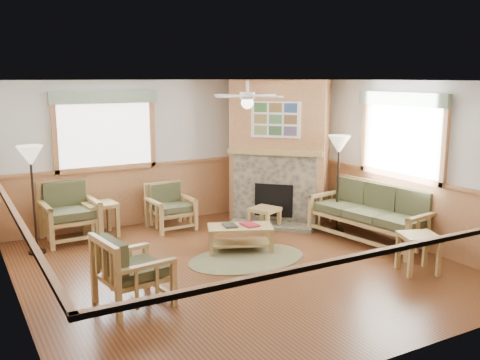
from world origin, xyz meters
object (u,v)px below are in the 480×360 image
coffee_table (240,238)px  footstool (265,219)px  end_table_chairs (101,219)px  end_table_sofa (418,253)px  floor_lamp_left (34,200)px  floor_lamp_right (338,184)px  sofa (370,213)px  armchair_left (133,269)px  armchair_back_right (171,207)px  armchair_back_left (70,212)px

coffee_table → footstool: 1.30m
end_table_chairs → end_table_sofa: end_table_chairs is taller
floor_lamp_left → floor_lamp_right: (4.93, -1.37, 0.01)m
sofa → floor_lamp_left: floor_lamp_left is taller
armchair_left → sofa: bearing=-91.1°
coffee_table → end_table_sofa: (1.75, -2.09, 0.08)m
armchair_left → footstool: armchair_left is taller
armchair_left → floor_lamp_right: size_ratio=0.50×
end_table_chairs → floor_lamp_left: floor_lamp_left is taller
armchair_back_right → armchair_left: armchair_left is taller
end_table_sofa → floor_lamp_left: floor_lamp_left is taller
sofa → floor_lamp_right: bearing=-179.9°
armchair_back_left → coffee_table: size_ratio=0.97×
armchair_back_left → end_table_sofa: 5.65m
footstool → sofa: bearing=-51.3°
armchair_back_right → footstool: bearing=-33.7°
armchair_left → footstool: 3.72m
armchair_left → end_table_sofa: size_ratio=1.56×
armchair_back_left → floor_lamp_right: 4.69m
end_table_chairs → footstool: 2.92m
armchair_left → end_table_sofa: armchair_left is taller
armchair_back_left → coffee_table: armchair_back_left is taller
armchair_back_left → armchair_left: armchair_back_left is taller
coffee_table → end_table_sofa: 2.72m
armchair_left → end_table_sofa: 4.00m
armchair_left → end_table_chairs: 3.07m
sofa → coffee_table: (-2.17, 0.63, -0.28)m
armchair_back_left → armchair_back_right: 1.78m
armchair_left → end_table_chairs: bearing=-15.3°
end_table_chairs → floor_lamp_left: size_ratio=0.35×
floor_lamp_left → sofa: bearing=-22.6°
armchair_back_right → footstool: armchair_back_right is taller
armchair_back_left → coffee_table: 2.96m
sofa → armchair_left: sofa is taller
armchair_back_right → end_table_sofa: 4.42m
footstool → floor_lamp_left: floor_lamp_left is taller
armchair_back_right → armchair_left: bearing=-123.0°
coffee_table → end_table_chairs: (-1.74, 1.89, 0.09)m
armchair_back_left → end_table_sofa: bearing=-47.5°
end_table_sofa → floor_lamp_right: size_ratio=0.32×
end_table_sofa → floor_lamp_right: (0.31, 2.19, 0.59)m
end_table_chairs → armchair_left: bearing=-97.5°
sofa → footstool: sofa is taller
coffee_table → floor_lamp_left: 3.30m
footstool → floor_lamp_right: bearing=-35.0°
armchair_back_left → armchair_left: bearing=-90.4°
armchair_back_left → end_table_chairs: bearing=-2.7°
coffee_table → footstool: bearing=63.6°
coffee_table → floor_lamp_right: (2.05, 0.10, 0.67)m
end_table_chairs → floor_lamp_right: size_ratio=0.34×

